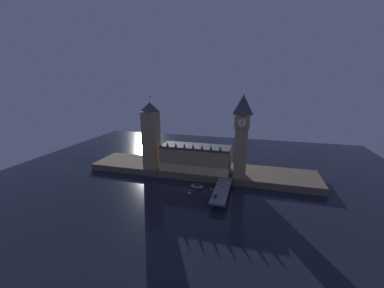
# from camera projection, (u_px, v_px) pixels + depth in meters

# --- Properties ---
(ground_plane) EXTENTS (400.00, 400.00, 0.00)m
(ground_plane) POSITION_uv_depth(u_px,v_px,m) (189.00, 190.00, 198.55)
(ground_plane) COLOR black
(embankment) EXTENTS (220.00, 42.00, 6.35)m
(embankment) POSITION_uv_depth(u_px,v_px,m) (200.00, 170.00, 234.05)
(embankment) COLOR brown
(embankment) RESTS_ON ground_plane
(parliament_hall) EXTENTS (65.76, 23.55, 28.59)m
(parliament_hall) POSITION_uv_depth(u_px,v_px,m) (196.00, 158.00, 224.36)
(parliament_hall) COLOR #9E845B
(parliament_hall) RESTS_ON embankment
(clock_tower) EXTENTS (12.84, 12.95, 73.76)m
(clock_tower) POSITION_uv_depth(u_px,v_px,m) (242.00, 134.00, 201.59)
(clock_tower) COLOR #9E845B
(clock_tower) RESTS_ON embankment
(victoria_tower) EXTENTS (14.14, 14.14, 69.57)m
(victoria_tower) POSITION_uv_depth(u_px,v_px,m) (151.00, 135.00, 226.92)
(victoria_tower) COLOR #9E845B
(victoria_tower) RESTS_ON embankment
(bridge) EXTENTS (11.67, 46.00, 6.36)m
(bridge) POSITION_uv_depth(u_px,v_px,m) (221.00, 192.00, 185.67)
(bridge) COLOR slate
(bridge) RESTS_ON ground_plane
(car_northbound_lead) EXTENTS (1.99, 4.67, 1.57)m
(car_northbound_lead) POSITION_uv_depth(u_px,v_px,m) (219.00, 186.00, 189.55)
(car_northbound_lead) COLOR silver
(car_northbound_lead) RESTS_ON bridge
(car_northbound_trail) EXTENTS (2.10, 3.81, 1.38)m
(car_northbound_trail) POSITION_uv_depth(u_px,v_px,m) (215.00, 196.00, 173.16)
(car_northbound_trail) COLOR navy
(car_northbound_trail) RESTS_ON bridge
(pedestrian_near_rail) EXTENTS (0.38, 0.38, 1.76)m
(pedestrian_near_rail) POSITION_uv_depth(u_px,v_px,m) (212.00, 195.00, 174.83)
(pedestrian_near_rail) COLOR black
(pedestrian_near_rail) RESTS_ON bridge
(street_lamp_near) EXTENTS (1.34, 0.60, 7.04)m
(street_lamp_near) POSITION_uv_depth(u_px,v_px,m) (211.00, 192.00, 171.67)
(street_lamp_near) COLOR #2D3333
(street_lamp_near) RESTS_ON bridge
(street_lamp_mid) EXTENTS (1.34, 0.60, 6.84)m
(street_lamp_mid) POSITION_uv_depth(u_px,v_px,m) (229.00, 185.00, 182.58)
(street_lamp_mid) COLOR #2D3333
(street_lamp_mid) RESTS_ON bridge
(boat_upstream) EXTENTS (11.62, 5.68, 3.70)m
(boat_upstream) POSITION_uv_depth(u_px,v_px,m) (197.00, 186.00, 202.43)
(boat_upstream) COLOR #B2A893
(boat_upstream) RESTS_ON ground_plane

